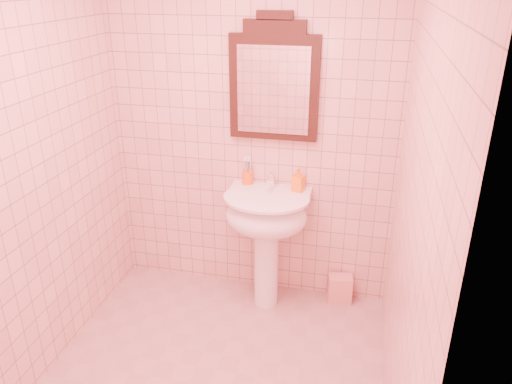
% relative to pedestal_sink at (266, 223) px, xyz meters
% --- Properties ---
extents(back_wall, '(2.00, 0.02, 2.50)m').
position_rel_pedestal_sink_xyz_m(back_wall, '(-0.16, 0.23, 0.59)').
color(back_wall, beige).
rests_on(back_wall, floor).
extents(pedestal_sink, '(0.58, 0.58, 0.86)m').
position_rel_pedestal_sink_xyz_m(pedestal_sink, '(0.00, 0.00, 0.00)').
color(pedestal_sink, white).
rests_on(pedestal_sink, floor).
extents(faucet, '(0.04, 0.16, 0.11)m').
position_rel_pedestal_sink_xyz_m(faucet, '(0.00, 0.14, 0.26)').
color(faucet, white).
rests_on(faucet, pedestal_sink).
extents(mirror, '(0.59, 0.06, 0.82)m').
position_rel_pedestal_sink_xyz_m(mirror, '(-0.00, 0.20, 0.92)').
color(mirror, black).
rests_on(mirror, back_wall).
extents(toothbrush_cup, '(0.08, 0.08, 0.18)m').
position_rel_pedestal_sink_xyz_m(toothbrush_cup, '(-0.17, 0.18, 0.25)').
color(toothbrush_cup, '#ED5C14').
rests_on(toothbrush_cup, pedestal_sink).
extents(soap_dispenser, '(0.09, 0.09, 0.17)m').
position_rel_pedestal_sink_xyz_m(soap_dispenser, '(0.19, 0.14, 0.28)').
color(soap_dispenser, orange).
rests_on(soap_dispenser, pedestal_sink).
extents(towel, '(0.19, 0.14, 0.21)m').
position_rel_pedestal_sink_xyz_m(towel, '(0.53, 0.15, -0.56)').
color(towel, '#E4AB86').
rests_on(towel, floor).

